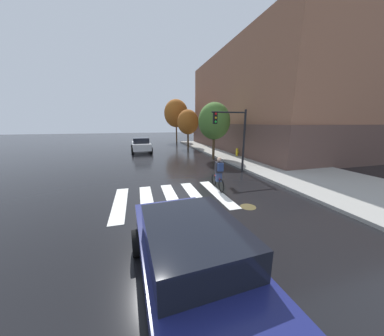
{
  "coord_description": "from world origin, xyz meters",
  "views": [
    {
      "loc": [
        -1.79,
        -8.17,
        3.35
      ],
      "look_at": [
        0.74,
        0.72,
        1.17
      ],
      "focal_mm": 18.0,
      "sensor_mm": 36.0,
      "label": 1
    }
  ],
  "objects": [
    {
      "name": "street_tree_far",
      "position": [
        4.97,
        25.47,
        4.89
      ],
      "size": [
        4.07,
        4.07,
        7.23
      ],
      "color": "#4C3823",
      "rests_on": "ground"
    },
    {
      "name": "crosswalk_stripes",
      "position": [
        -0.42,
        0.0,
        0.01
      ],
      "size": [
        5.01,
        3.79,
        0.01
      ],
      "color": "silver",
      "rests_on": "ground"
    },
    {
      "name": "fire_hydrant",
      "position": [
        7.6,
        8.65,
        0.53
      ],
      "size": [
        0.33,
        0.22,
        0.78
      ],
      "color": "gold",
      "rests_on": "sidewalk"
    },
    {
      "name": "corner_building",
      "position": [
        17.16,
        13.44,
        5.7
      ],
      "size": [
        18.62,
        22.31,
        11.49
      ],
      "color": "brown",
      "rests_on": "ground"
    },
    {
      "name": "cyclist",
      "position": [
        2.07,
        0.48,
        0.84
      ],
      "size": [
        0.37,
        1.71,
        1.69
      ],
      "color": "black",
      "rests_on": "ground"
    },
    {
      "name": "sidewalk",
      "position": [
        8.75,
        0.0,
        0.07
      ],
      "size": [
        6.5,
        50.0,
        0.15
      ],
      "primitive_type": "cube",
      "color": "#9E9B93",
      "rests_on": "ground"
    },
    {
      "name": "manhole_cover",
      "position": [
        2.41,
        -1.8,
        0.0
      ],
      "size": [
        0.64,
        0.64,
        0.01
      ],
      "primitive_type": "cylinder",
      "color": "#473D1E",
      "rests_on": "ground"
    },
    {
      "name": "street_tree_mid",
      "position": [
        4.96,
        17.49,
        3.41
      ],
      "size": [
        2.84,
        2.84,
        5.06
      ],
      "color": "#4C3823",
      "rests_on": "ground"
    },
    {
      "name": "street_tree_near",
      "position": [
        5.1,
        8.64,
        3.47
      ],
      "size": [
        2.89,
        2.89,
        5.15
      ],
      "color": "#4C3823",
      "rests_on": "ground"
    },
    {
      "name": "ground_plane",
      "position": [
        0.0,
        0.0,
        0.0
      ],
      "size": [
        120.0,
        120.0,
        0.0
      ],
      "primitive_type": "plane",
      "color": "black"
    },
    {
      "name": "sedan_mid",
      "position": [
        -1.36,
        15.08,
        0.86
      ],
      "size": [
        2.39,
        4.87,
        1.66
      ],
      "color": "silver",
      "rests_on": "ground"
    },
    {
      "name": "sedan_near",
      "position": [
        -0.92,
        -5.04,
        0.82
      ],
      "size": [
        2.34,
        4.69,
        1.59
      ],
      "color": "navy",
      "rests_on": "ground"
    },
    {
      "name": "traffic_light_near",
      "position": [
        4.41,
        3.55,
        2.86
      ],
      "size": [
        2.47,
        0.28,
        4.2
      ],
      "color": "black",
      "rests_on": "ground"
    }
  ]
}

